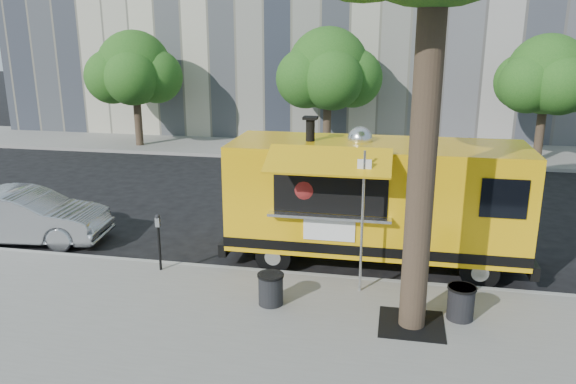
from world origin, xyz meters
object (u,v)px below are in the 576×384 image
(sedan, at_px, (25,216))
(far_tree_c, at_px, (547,75))
(sign_post, at_px, (363,214))
(trash_bin_right, at_px, (271,288))
(far_tree_a, at_px, (134,68))
(far_tree_b, at_px, (328,69))
(trash_bin_left, at_px, (461,302))
(food_truck, at_px, (374,199))
(parking_meter, at_px, (159,235))

(sedan, bearing_deg, far_tree_c, -57.77)
(far_tree_c, height_order, sign_post, far_tree_c)
(far_tree_c, height_order, trash_bin_right, far_tree_c)
(far_tree_a, relative_size, far_tree_b, 0.97)
(trash_bin_left, distance_m, trash_bin_right, 3.65)
(far_tree_a, bearing_deg, food_truck, -45.80)
(food_truck, xyz_separation_m, trash_bin_right, (-1.84, -2.78, -1.15))
(parking_meter, distance_m, sedan, 4.59)
(far_tree_a, distance_m, food_truck, 16.90)
(far_tree_a, distance_m, sedan, 12.94)
(far_tree_c, bearing_deg, food_truck, -117.50)
(far_tree_b, bearing_deg, trash_bin_right, -86.81)
(food_truck, bearing_deg, far_tree_c, 62.39)
(food_truck, height_order, trash_bin_right, food_truck)
(far_tree_a, xyz_separation_m, sign_post, (11.55, -13.85, -1.93))
(far_tree_a, bearing_deg, sign_post, -50.17)
(far_tree_b, distance_m, far_tree_c, 9.01)
(trash_bin_left, bearing_deg, far_tree_c, 73.07)
(sign_post, height_order, parking_meter, sign_post)
(far_tree_b, relative_size, trash_bin_right, 8.59)
(sedan, xyz_separation_m, trash_bin_right, (7.23, -2.50, -0.22))
(far_tree_c, relative_size, trash_bin_right, 8.14)
(trash_bin_left, bearing_deg, sedan, 167.64)
(parking_meter, bearing_deg, far_tree_b, 81.90)
(trash_bin_right, bearing_deg, far_tree_c, 61.31)
(food_truck, bearing_deg, trash_bin_left, -55.91)
(far_tree_c, distance_m, parking_meter, 17.82)
(far_tree_b, relative_size, trash_bin_left, 8.42)
(trash_bin_right, bearing_deg, trash_bin_left, 1.79)
(sedan, bearing_deg, sign_post, -106.49)
(far_tree_b, relative_size, sedan, 1.28)
(trash_bin_left, xyz_separation_m, trash_bin_right, (-3.65, -0.11, -0.01))
(far_tree_a, height_order, sedan, far_tree_a)
(far_tree_b, relative_size, food_truck, 0.78)
(parking_meter, height_order, food_truck, food_truck)
(sign_post, bearing_deg, far_tree_c, 65.19)
(sedan, relative_size, trash_bin_left, 6.59)
(far_tree_b, relative_size, sign_post, 1.83)
(far_tree_a, relative_size, sedan, 1.25)
(sedan, height_order, trash_bin_right, sedan)
(sign_post, height_order, sedan, sign_post)
(parking_meter, distance_m, trash_bin_left, 6.60)
(far_tree_b, xyz_separation_m, parking_meter, (-2.00, -14.05, -2.85))
(far_tree_a, bearing_deg, parking_meter, -62.85)
(far_tree_a, xyz_separation_m, sedan, (2.62, -12.30, -3.07))
(sedan, bearing_deg, parking_meter, -113.77)
(far_tree_a, height_order, trash_bin_left, far_tree_a)
(far_tree_b, bearing_deg, sign_post, -79.85)
(parking_meter, bearing_deg, sign_post, -2.52)
(far_tree_a, relative_size, food_truck, 0.76)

